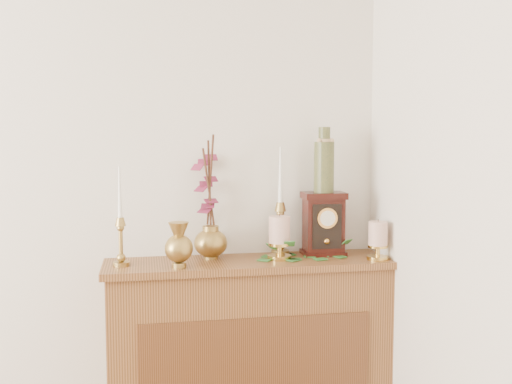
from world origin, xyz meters
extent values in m
cube|color=brown|center=(1.40, 2.10, 0.45)|extent=(1.20, 0.30, 0.90)
cube|color=brown|center=(1.40, 2.10, 0.92)|extent=(1.24, 0.34, 0.03)
cylinder|color=#AC9145|center=(0.86, 2.08, 0.94)|extent=(0.07, 0.07, 0.02)
sphere|color=#AC9145|center=(0.86, 2.08, 0.96)|extent=(0.04, 0.04, 0.04)
cylinder|color=#AC9145|center=(0.86, 2.08, 1.02)|extent=(0.02, 0.02, 0.12)
sphere|color=#AC9145|center=(0.86, 2.08, 1.09)|extent=(0.03, 0.03, 0.03)
cone|color=#AC9145|center=(0.86, 2.08, 1.11)|extent=(0.04, 0.04, 0.03)
cone|color=white|center=(0.86, 2.08, 1.23)|extent=(0.02, 0.02, 0.21)
cylinder|color=#AC9145|center=(1.55, 2.19, 0.94)|extent=(0.08, 0.08, 0.02)
sphere|color=#AC9145|center=(1.55, 2.19, 0.97)|extent=(0.04, 0.04, 0.04)
cylinder|color=#AC9145|center=(1.55, 2.19, 1.04)|extent=(0.02, 0.02, 0.14)
sphere|color=#AC9145|center=(1.55, 2.19, 1.12)|extent=(0.04, 0.04, 0.04)
cone|color=#AC9145|center=(1.55, 2.19, 1.15)|extent=(0.05, 0.05, 0.04)
cone|color=white|center=(1.55, 2.19, 1.29)|extent=(0.02, 0.02, 0.25)
cylinder|color=#AC9145|center=(1.09, 2.00, 0.94)|extent=(0.06, 0.06, 0.02)
sphere|color=#AC9145|center=(1.09, 2.00, 1.01)|extent=(0.11, 0.11, 0.11)
cone|color=#AC9145|center=(1.09, 2.00, 1.09)|extent=(0.08, 0.08, 0.06)
cylinder|color=#AC9145|center=(1.24, 2.16, 0.94)|extent=(0.06, 0.06, 0.01)
ellipsoid|color=#AC9145|center=(1.24, 2.16, 1.00)|extent=(0.15, 0.15, 0.12)
cylinder|color=#AC9145|center=(1.24, 2.16, 1.06)|extent=(0.07, 0.07, 0.03)
cylinder|color=#472819|center=(1.23, 2.17, 1.24)|extent=(0.06, 0.08, 0.35)
cylinder|color=#472819|center=(1.23, 2.17, 1.25)|extent=(0.02, 0.07, 0.38)
cylinder|color=#472819|center=(1.24, 2.17, 1.27)|extent=(0.02, 0.14, 0.40)
cylinder|color=gold|center=(1.53, 2.09, 0.94)|extent=(0.10, 0.10, 0.02)
cylinder|color=gold|center=(1.53, 2.09, 0.97)|extent=(0.02, 0.02, 0.05)
cylinder|color=gold|center=(1.53, 2.09, 1.00)|extent=(0.10, 0.10, 0.01)
cylinder|color=beige|center=(1.53, 2.09, 1.06)|extent=(0.09, 0.09, 0.11)
cylinder|color=#472819|center=(1.53, 2.09, 1.12)|extent=(0.00, 0.00, 0.01)
cylinder|color=gold|center=(1.94, 2.00, 0.94)|extent=(0.09, 0.09, 0.02)
cylinder|color=gold|center=(1.94, 2.00, 0.97)|extent=(0.02, 0.02, 0.04)
cylinder|color=gold|center=(1.94, 2.00, 0.99)|extent=(0.09, 0.09, 0.01)
cylinder|color=beige|center=(1.94, 2.00, 1.04)|extent=(0.08, 0.08, 0.10)
cylinder|color=#472819|center=(1.94, 2.00, 1.10)|extent=(0.00, 0.00, 0.01)
cube|color=#2C6928|center=(1.85, 2.16, 0.93)|extent=(0.07, 0.07, 0.00)
cube|color=#2C6928|center=(1.85, 2.16, 0.93)|extent=(0.07, 0.06, 0.00)
cube|color=#2C6928|center=(1.73, 2.06, 0.93)|extent=(0.07, 0.07, 0.00)
cube|color=#2C6928|center=(1.50, 2.14, 0.93)|extent=(0.06, 0.07, 0.00)
cube|color=#2C6928|center=(1.71, 2.15, 0.93)|extent=(0.06, 0.07, 0.00)
cube|color=#2C6928|center=(1.58, 2.03, 0.93)|extent=(0.07, 0.07, 0.00)
cube|color=#2C6928|center=(1.82, 2.13, 0.93)|extent=(0.06, 0.06, 0.00)
cube|color=#2C6928|center=(1.73, 2.02, 0.93)|extent=(0.07, 0.06, 0.00)
cube|color=#2C6928|center=(1.89, 2.04, 0.93)|extent=(0.06, 0.06, 0.00)
cube|color=#2C6928|center=(1.56, 2.03, 0.93)|extent=(0.06, 0.05, 0.00)
cube|color=#2C6928|center=(1.50, 2.11, 0.98)|extent=(0.05, 0.04, 0.03)
cube|color=#2C6928|center=(1.56, 2.04, 1.00)|extent=(0.06, 0.05, 0.03)
cube|color=#2C6928|center=(1.83, 2.10, 0.99)|extent=(0.05, 0.04, 0.03)
cube|color=#360E0A|center=(1.74, 2.15, 0.94)|extent=(0.19, 0.14, 0.02)
cube|color=#360E0A|center=(1.74, 2.15, 1.06)|extent=(0.17, 0.12, 0.24)
cube|color=#360E0A|center=(1.74, 2.15, 1.20)|extent=(0.19, 0.14, 0.03)
cube|color=black|center=(1.74, 2.09, 1.07)|extent=(0.13, 0.01, 0.20)
cylinder|color=#C9893B|center=(1.74, 2.09, 1.10)|extent=(0.09, 0.01, 0.09)
cylinder|color=silver|center=(1.74, 2.09, 1.10)|extent=(0.07, 0.01, 0.07)
sphere|color=#C9893B|center=(1.74, 2.10, 1.00)|extent=(0.03, 0.03, 0.03)
cylinder|color=#1A3425|center=(1.74, 2.15, 1.32)|extent=(0.09, 0.09, 0.22)
cylinder|color=#1A3425|center=(1.74, 2.15, 1.46)|extent=(0.05, 0.05, 0.07)
cylinder|color=tan|center=(1.74, 2.15, 1.44)|extent=(0.06, 0.06, 0.02)
camera|label=1|loc=(0.96, -0.40, 1.46)|focal=42.00mm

